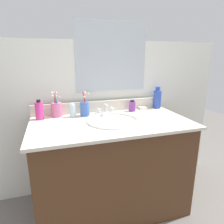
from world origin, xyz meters
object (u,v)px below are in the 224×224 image
at_px(faucet, 106,111).
at_px(cup_pink, 57,109).
at_px(bottle_gel_clear, 72,111).
at_px(bottle_cream_purple, 132,106).
at_px(bottle_soap_pink, 39,111).
at_px(soap_bar, 143,108).
at_px(cup_blue_plastic, 85,109).
at_px(bottle_shampoo_blue, 157,99).

bearing_deg(faucet, cup_pink, 173.79).
bearing_deg(faucet, bottle_gel_clear, -178.33).
height_order(bottle_cream_purple, bottle_soap_pink, bottle_soap_pink).
height_order(bottle_soap_pink, cup_pink, cup_pink).
bearing_deg(soap_bar, bottle_cream_purple, -166.08).
bearing_deg(cup_pink, soap_bar, 0.19).
distance_m(bottle_soap_pink, cup_blue_plastic, 0.33).
bearing_deg(bottle_cream_purple, soap_bar, 13.92).
xyz_separation_m(bottle_gel_clear, bottle_soap_pink, (-0.24, 0.01, 0.02)).
distance_m(bottle_cream_purple, cup_blue_plastic, 0.41).
bearing_deg(bottle_cream_purple, cup_blue_plastic, -176.94).
distance_m(bottle_shampoo_blue, bottle_soap_pink, 1.00).
distance_m(faucet, bottle_shampoo_blue, 0.50).
relative_size(bottle_gel_clear, cup_pink, 0.56).
distance_m(faucet, bottle_soap_pink, 0.51).
relative_size(bottle_cream_purple, soap_bar, 1.50).
bearing_deg(cup_pink, bottle_gel_clear, -23.48).
relative_size(bottle_gel_clear, bottle_shampoo_blue, 0.57).
relative_size(bottle_cream_purple, bottle_shampoo_blue, 0.50).
relative_size(faucet, cup_blue_plastic, 0.83).
height_order(bottle_soap_pink, cup_blue_plastic, cup_blue_plastic).
distance_m(bottle_soap_pink, cup_pink, 0.13).
distance_m(bottle_cream_purple, cup_pink, 0.62).
relative_size(bottle_shampoo_blue, bottle_soap_pink, 1.30).
distance_m(faucet, bottle_cream_purple, 0.24).
bearing_deg(bottle_gel_clear, bottle_cream_purple, 2.69).
distance_m(bottle_cream_purple, bottle_soap_pink, 0.74).
distance_m(bottle_shampoo_blue, cup_pink, 0.88).
height_order(faucet, cup_blue_plastic, cup_blue_plastic).
height_order(faucet, bottle_soap_pink, bottle_soap_pink).
distance_m(bottle_gel_clear, soap_bar, 0.62).
bearing_deg(cup_blue_plastic, soap_bar, 5.45).
bearing_deg(cup_blue_plastic, bottle_soap_pink, 178.47).
bearing_deg(bottle_gel_clear, bottle_shampoo_blue, 4.58).
xyz_separation_m(cup_pink, soap_bar, (0.73, 0.00, -0.05)).
distance_m(cup_pink, soap_bar, 0.73).
relative_size(bottle_soap_pink, cup_blue_plastic, 0.77).
height_order(cup_blue_plastic, soap_bar, cup_blue_plastic).
bearing_deg(soap_bar, bottle_soap_pink, -177.27).
bearing_deg(faucet, soap_bar, 7.14).
distance_m(faucet, cup_blue_plastic, 0.17).
relative_size(bottle_gel_clear, soap_bar, 1.72).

